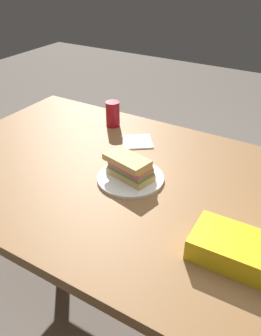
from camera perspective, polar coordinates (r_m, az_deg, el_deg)
The scene contains 7 objects.
ground_plane at distance 1.79m, azimuth 2.94°, elevation -22.16°, with size 8.00×8.00×0.00m, color #70665B.
dining_table at distance 1.31m, azimuth 3.73°, elevation -5.58°, with size 1.86×1.00×0.73m.
paper_plate at distance 1.29m, azimuth -0.00°, elevation -1.64°, with size 0.25×0.25×0.01m, color white.
sandwich at distance 1.27m, azimuth -0.18°, elevation 0.14°, with size 0.20×0.13×0.08m.
soda_can_red at distance 1.67m, azimuth -2.94°, elevation 8.88°, with size 0.07×0.07×0.12m, color maroon.
chip_bag at distance 1.02m, azimuth 16.58°, elevation -12.55°, with size 0.23×0.15×0.07m, color yellow.
paper_napkin at distance 1.54m, azimuth 1.09°, elevation 4.38°, with size 0.13×0.13×0.01m, color white.
Camera 1 is at (-0.45, 0.93, 1.46)m, focal length 36.97 mm.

